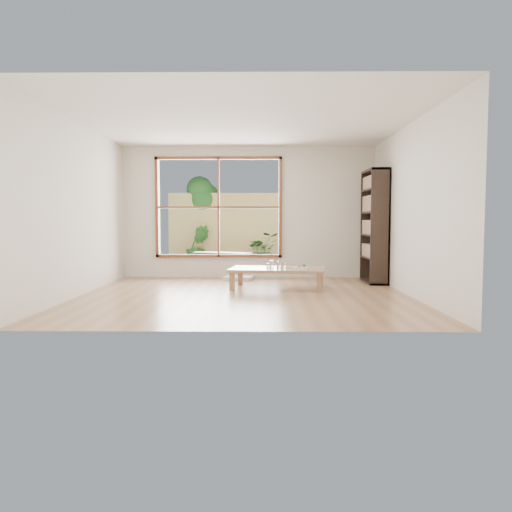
# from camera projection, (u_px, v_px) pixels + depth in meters

# --- Properties ---
(ground) EXTENTS (5.00, 5.00, 0.00)m
(ground) POSITION_uv_depth(u_px,v_px,m) (244.00, 295.00, 7.59)
(ground) COLOR #AC7A56
(ground) RESTS_ON ground
(low_table) EXTENTS (1.67, 1.09, 0.34)m
(low_table) POSITION_uv_depth(u_px,v_px,m) (278.00, 270.00, 8.35)
(low_table) COLOR #A26F4E
(low_table) RESTS_ON ground
(floor_cushion) EXTENTS (0.60, 0.60, 0.07)m
(floor_cushion) POSITION_uv_depth(u_px,v_px,m) (240.00, 278.00, 9.59)
(floor_cushion) COLOR beige
(floor_cushion) RESTS_ON ground
(bookshelf) EXTENTS (0.33, 0.92, 2.05)m
(bookshelf) POSITION_uv_depth(u_px,v_px,m) (374.00, 227.00, 9.08)
(bookshelf) COLOR black
(bookshelf) RESTS_ON ground
(glass_tall) EXTENTS (0.07, 0.07, 0.13)m
(glass_tall) POSITION_uv_depth(u_px,v_px,m) (271.00, 264.00, 8.29)
(glass_tall) COLOR silver
(glass_tall) RESTS_ON low_table
(glass_mid) EXTENTS (0.06, 0.06, 0.09)m
(glass_mid) POSITION_uv_depth(u_px,v_px,m) (284.00, 265.00, 8.43)
(glass_mid) COLOR silver
(glass_mid) RESTS_ON low_table
(glass_short) EXTENTS (0.08, 0.08, 0.10)m
(glass_short) POSITION_uv_depth(u_px,v_px,m) (279.00, 264.00, 8.50)
(glass_short) COLOR silver
(glass_short) RESTS_ON low_table
(glass_small) EXTENTS (0.06, 0.06, 0.08)m
(glass_small) POSITION_uv_depth(u_px,v_px,m) (268.00, 266.00, 8.35)
(glass_small) COLOR silver
(glass_small) RESTS_ON low_table
(food_tray) EXTENTS (0.31, 0.27, 0.08)m
(food_tray) POSITION_uv_depth(u_px,v_px,m) (301.00, 267.00, 8.25)
(food_tray) COLOR white
(food_tray) RESTS_ON low_table
(deck) EXTENTS (2.80, 2.00, 0.05)m
(deck) POSITION_uv_depth(u_px,v_px,m) (223.00, 271.00, 11.15)
(deck) COLOR #3D332C
(deck) RESTS_ON ground
(garden_bench) EXTENTS (1.34, 0.83, 0.41)m
(garden_bench) POSITION_uv_depth(u_px,v_px,m) (222.00, 255.00, 11.03)
(garden_bench) COLOR black
(garden_bench) RESTS_ON deck
(bamboo_fence) EXTENTS (2.80, 0.06, 1.80)m
(bamboo_fence) POSITION_uv_depth(u_px,v_px,m) (226.00, 230.00, 12.09)
(bamboo_fence) COLOR tan
(bamboo_fence) RESTS_ON ground
(shrub_right) EXTENTS (0.92, 0.86, 0.83)m
(shrub_right) POSITION_uv_depth(u_px,v_px,m) (263.00, 250.00, 11.81)
(shrub_right) COLOR #225720
(shrub_right) RESTS_ON deck
(shrub_left) EXTENTS (0.64, 0.57, 1.01)m
(shrub_left) POSITION_uv_depth(u_px,v_px,m) (198.00, 246.00, 11.85)
(shrub_left) COLOR #225720
(shrub_left) RESTS_ON deck
(garden_tree) EXTENTS (1.04, 0.85, 2.22)m
(garden_tree) POSITION_uv_depth(u_px,v_px,m) (200.00, 201.00, 12.34)
(garden_tree) COLOR #4C3D2D
(garden_tree) RESTS_ON ground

